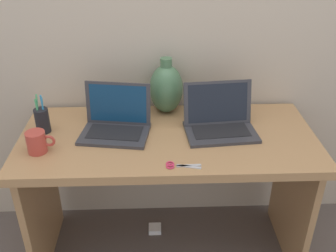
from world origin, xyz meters
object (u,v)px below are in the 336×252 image
laptop_right (219,119)px  scissors (176,165)px  laptop_left (116,120)px  pen_cup (42,120)px  power_brick (155,229)px  green_vase (166,88)px  coffee_mug (37,142)px

laptop_right → scissors: bearing=-126.6°
laptop_left → laptop_right: bearing=-0.6°
pen_cup → power_brick: pen_cup is taller
laptop_left → green_vase: 0.31m
green_vase → scissors: (0.02, -0.48, -0.12)m
green_vase → pen_cup: (-0.57, -0.18, -0.06)m
laptop_right → coffee_mug: (-0.79, -0.16, -0.01)m
coffee_mug → pen_cup: pen_cup is taller
green_vase → scissors: bearing=-87.1°
laptop_left → power_brick: 0.78m
green_vase → pen_cup: green_vase is taller
coffee_mug → pen_cup: 0.17m
green_vase → coffee_mug: bearing=-147.5°
laptop_right → power_brick: bearing=165.3°
coffee_mug → laptop_right: bearing=11.4°
pen_cup → scissors: size_ratio=1.26×
coffee_mug → scissors: size_ratio=0.82×
laptop_left → scissors: 0.39m
pen_cup → power_brick: size_ratio=2.66×
coffee_mug → power_brick: (0.48, 0.24, -0.75)m
laptop_left → scissors: bearing=-48.4°
laptop_right → green_vase: 0.31m
green_vase → coffee_mug: green_vase is taller
coffee_mug → power_brick: coffee_mug is taller
laptop_left → green_vase: size_ratio=1.18×
laptop_right → power_brick: (-0.31, 0.08, -0.76)m
green_vase → coffee_mug: 0.66m
laptop_right → pen_cup: bearing=179.4°
laptop_left → power_brick: laptop_left is taller
green_vase → scissors: size_ratio=1.90×
coffee_mug → green_vase: bearing=32.5°
laptop_left → coffee_mug: 0.36m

